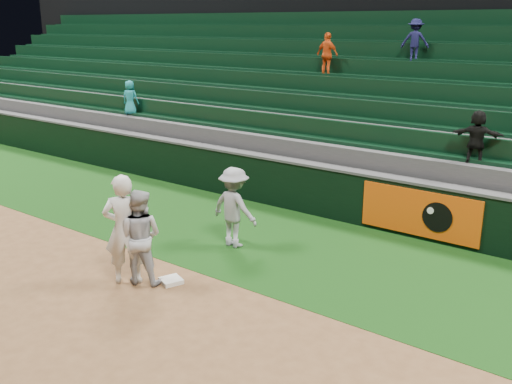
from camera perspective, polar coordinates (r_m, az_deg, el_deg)
ground at (r=10.49m, az=-10.77°, el=-9.05°), size 70.00×70.00×0.00m
foul_grass at (r=12.51m, az=-0.60°, el=-4.42°), size 36.00×4.20×0.01m
first_base at (r=10.47m, az=-8.48°, el=-8.76°), size 0.46×0.46×0.08m
first_baseman at (r=10.28m, az=-13.02°, el=-3.68°), size 0.86×0.85×2.01m
baserunner at (r=10.29m, az=-11.55°, el=-4.39°), size 1.03×0.93×1.72m
base_coach at (r=11.70m, az=-2.19°, el=-1.55°), size 1.11×0.66×1.68m
field_wall at (r=14.02m, az=4.97°, el=0.55°), size 36.00×0.45×1.25m
stadium_seating at (r=17.04m, az=11.82°, el=6.80°), size 36.00×5.95×4.85m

